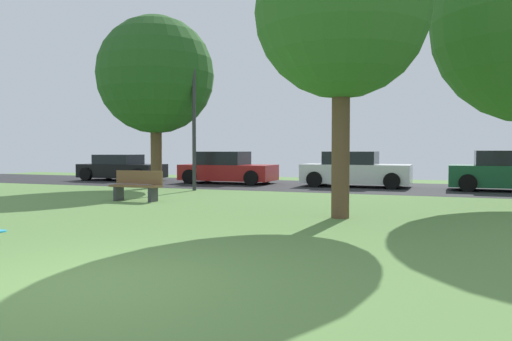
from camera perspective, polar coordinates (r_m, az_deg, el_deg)
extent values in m
plane|color=#5B8442|center=(6.30, -18.42, -11.98)|extent=(44.00, 44.00, 0.00)
cube|color=#28282B|center=(21.14, 10.11, -1.81)|extent=(44.00, 6.40, 0.01)
cylinder|color=brown|center=(20.83, -11.12, 2.48)|extent=(0.45, 0.45, 3.17)
sphere|color=#23511E|center=(21.04, -11.18, 10.47)|extent=(4.67, 4.67, 4.67)
cylinder|color=brown|center=(11.56, 9.46, 3.05)|extent=(0.40, 0.40, 3.37)
sphere|color=#2D6023|center=(11.96, 9.57, 17.26)|extent=(3.88, 3.88, 3.88)
cube|color=black|center=(25.88, -14.78, -0.02)|extent=(4.16, 1.78, 0.66)
cube|color=black|center=(25.98, -15.16, 1.22)|extent=(2.00, 1.56, 0.47)
cylinder|color=black|center=(25.82, -11.00, -0.34)|extent=(0.64, 0.22, 0.64)
cylinder|color=black|center=(24.33, -13.19, -0.53)|extent=(0.64, 0.22, 0.64)
cylinder|color=black|center=(27.46, -16.17, -0.23)|extent=(0.64, 0.22, 0.64)
cylinder|color=black|center=(26.06, -18.51, -0.40)|extent=(0.64, 0.22, 0.64)
cube|color=#B21E1E|center=(22.95, -3.13, -0.20)|extent=(4.22, 1.86, 0.69)
cube|color=black|center=(23.01, -3.62, 1.40)|extent=(2.02, 1.63, 0.59)
cylinder|color=black|center=(23.27, 1.12, -0.60)|extent=(0.64, 0.22, 0.64)
cylinder|color=black|center=(21.54, -0.54, -0.85)|extent=(0.64, 0.22, 0.64)
cylinder|color=black|center=(24.42, -5.42, -0.47)|extent=(0.64, 0.22, 0.64)
cylinder|color=black|center=(22.77, -7.48, -0.69)|extent=(0.64, 0.22, 0.64)
cube|color=white|center=(21.26, 11.15, -0.35)|extent=(4.35, 1.84, 0.77)
cube|color=black|center=(21.28, 10.59, 1.40)|extent=(2.09, 1.62, 0.53)
cylinder|color=black|center=(21.99, 15.46, -0.87)|extent=(0.64, 0.22, 0.64)
cylinder|color=black|center=(20.16, 14.98, -1.15)|extent=(0.64, 0.22, 0.64)
cylinder|color=black|center=(22.47, 7.71, -0.73)|extent=(0.64, 0.22, 0.64)
cylinder|color=black|center=(20.69, 6.57, -1.00)|extent=(0.64, 0.22, 0.64)
cube|color=#195633|center=(20.87, 26.80, -0.59)|extent=(4.40, 1.77, 0.80)
cube|color=black|center=(20.83, 26.24, 1.27)|extent=(2.11, 1.56, 0.55)
cylinder|color=black|center=(21.66, 22.49, -1.01)|extent=(0.64, 0.22, 0.64)
cylinder|color=black|center=(19.89, 22.65, -1.31)|extent=(0.64, 0.22, 0.64)
cube|color=brown|center=(15.54, -13.35, -1.70)|extent=(1.60, 0.44, 0.06)
cube|color=brown|center=(15.69, -12.95, -0.75)|extent=(1.60, 0.06, 0.40)
cube|color=#333338|center=(15.24, -11.47, -2.62)|extent=(0.10, 0.40, 0.45)
cube|color=#333338|center=(15.90, -15.14, -2.44)|extent=(0.10, 0.40, 0.45)
cylinder|color=#2D2D33|center=(19.12, -6.95, 4.51)|extent=(0.14, 0.14, 4.50)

